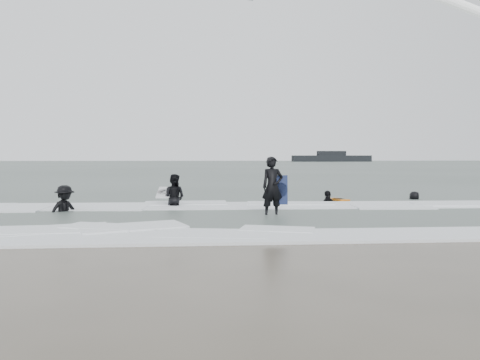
{
  "coord_description": "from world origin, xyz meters",
  "views": [
    {
      "loc": [
        -1.0,
        -11.66,
        1.97
      ],
      "look_at": [
        0.0,
        5.0,
        1.1
      ],
      "focal_mm": 35.0,
      "sensor_mm": 36.0,
      "label": 1
    }
  ],
  "objects": [
    {
      "name": "vessel_horizon",
      "position": [
        37.04,
        135.66,
        1.27
      ],
      "size": [
        24.91,
        4.45,
        3.38
      ],
      "color": "black",
      "rests_on": "ground"
    },
    {
      "name": "surfer_right_near",
      "position": [
        3.84,
        7.54,
        0.0
      ],
      "size": [
        1.05,
        0.83,
        1.67
      ],
      "primitive_type": "imported",
      "rotation": [
        0.0,
        0.0,
        -2.63
      ],
      "color": "black",
      "rests_on": "ground"
    },
    {
      "name": "surfer_right_far",
      "position": [
        7.9,
        8.33,
        0.0
      ],
      "size": [
        0.89,
        0.74,
        1.55
      ],
      "primitive_type": "imported",
      "rotation": [
        0.0,
        0.0,
        -2.75
      ],
      "color": "black",
      "rests_on": "ground"
    },
    {
      "name": "surfer_centre",
      "position": [
        0.95,
        3.3,
        0.0
      ],
      "size": [
        0.8,
        0.62,
        1.96
      ],
      "primitive_type": "imported",
      "rotation": [
        0.0,
        0.0,
        0.23
      ],
      "color": "black",
      "rests_on": "ground"
    },
    {
      "name": "bodyboards",
      "position": [
        0.9,
        5.95,
        0.5
      ],
      "size": [
        7.9,
        4.96,
        1.25
      ],
      "color": "#0E1A43",
      "rests_on": "ground"
    },
    {
      "name": "surf_foam",
      "position": [
        0.0,
        3.7,
        0.04
      ],
      "size": [
        30.03,
        9.06,
        0.09
      ],
      "color": "white",
      "rests_on": "ground"
    },
    {
      "name": "surfer_wading",
      "position": [
        -2.46,
        6.22,
        0.0
      ],
      "size": [
        1.06,
        0.93,
        1.82
      ],
      "primitive_type": "imported",
      "rotation": [
        0.0,
        0.0,
        2.82
      ],
      "color": "black",
      "rests_on": "ground"
    },
    {
      "name": "sea",
      "position": [
        0.0,
        80.0,
        0.06
      ],
      "size": [
        320.0,
        320.0,
        0.0
      ],
      "primitive_type": "plane",
      "color": "#47544C",
      "rests_on": "ground"
    },
    {
      "name": "ground",
      "position": [
        0.0,
        0.0,
        0.0
      ],
      "size": [
        320.0,
        320.0,
        0.0
      ],
      "primitive_type": "plane",
      "color": "brown",
      "rests_on": "ground"
    },
    {
      "name": "surfer_breaker",
      "position": [
        -6.05,
        4.61,
        0.0
      ],
      "size": [
        1.29,
        1.31,
        1.81
      ],
      "primitive_type": "imported",
      "rotation": [
        0.0,
        0.0,
        0.81
      ],
      "color": "black",
      "rests_on": "ground"
    }
  ]
}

